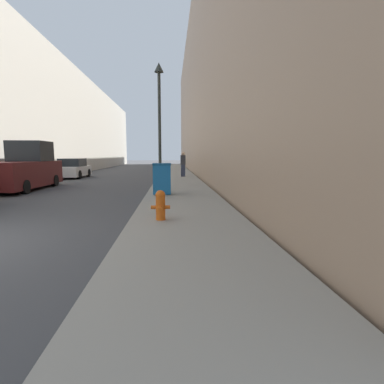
{
  "coord_description": "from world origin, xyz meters",
  "views": [
    {
      "loc": [
        4.77,
        -5.54,
        1.73
      ],
      "look_at": [
        6.26,
        16.41,
        -0.97
      ],
      "focal_mm": 28.0,
      "sensor_mm": 36.0,
      "label": 1
    }
  ],
  "objects_px": {
    "fire_hydrant": "(161,204)",
    "pickup_truck": "(24,170)",
    "trash_bin": "(162,179)",
    "lamppost": "(159,109)",
    "parked_sedan_near": "(73,169)",
    "pedestrian_on_sidewalk": "(183,164)"
  },
  "relations": [
    {
      "from": "lamppost",
      "to": "pickup_truck",
      "type": "xyz_separation_m",
      "value": [
        -6.84,
        -0.8,
        -3.19
      ]
    },
    {
      "from": "fire_hydrant",
      "to": "trash_bin",
      "type": "xyz_separation_m",
      "value": [
        -0.11,
        4.84,
        0.26
      ]
    },
    {
      "from": "trash_bin",
      "to": "lamppost",
      "type": "bearing_deg",
      "value": 93.09
    },
    {
      "from": "fire_hydrant",
      "to": "pickup_truck",
      "type": "distance_m",
      "value": 11.13
    },
    {
      "from": "fire_hydrant",
      "to": "trash_bin",
      "type": "height_order",
      "value": "trash_bin"
    },
    {
      "from": "fire_hydrant",
      "to": "lamppost",
      "type": "height_order",
      "value": "lamppost"
    },
    {
      "from": "trash_bin",
      "to": "lamppost",
      "type": "distance_m",
      "value": 5.6
    },
    {
      "from": "trash_bin",
      "to": "parked_sedan_near",
      "type": "bearing_deg",
      "value": 121.96
    },
    {
      "from": "trash_bin",
      "to": "pedestrian_on_sidewalk",
      "type": "height_order",
      "value": "pedestrian_on_sidewalk"
    },
    {
      "from": "lamppost",
      "to": "pedestrian_on_sidewalk",
      "type": "xyz_separation_m",
      "value": [
        1.48,
        5.84,
        -3.13
      ]
    },
    {
      "from": "lamppost",
      "to": "pickup_truck",
      "type": "bearing_deg",
      "value": -173.31
    },
    {
      "from": "parked_sedan_near",
      "to": "pedestrian_on_sidewalk",
      "type": "xyz_separation_m",
      "value": [
        8.46,
        -1.29,
        0.38
      ]
    },
    {
      "from": "lamppost",
      "to": "parked_sedan_near",
      "type": "xyz_separation_m",
      "value": [
        -6.98,
        7.13,
        -3.51
      ]
    },
    {
      "from": "pickup_truck",
      "to": "parked_sedan_near",
      "type": "distance_m",
      "value": 7.94
    },
    {
      "from": "fire_hydrant",
      "to": "parked_sedan_near",
      "type": "bearing_deg",
      "value": 114.07
    },
    {
      "from": "trash_bin",
      "to": "pedestrian_on_sidewalk",
      "type": "bearing_deg",
      "value": 83.12
    },
    {
      "from": "parked_sedan_near",
      "to": "fire_hydrant",
      "type": "bearing_deg",
      "value": -65.93
    },
    {
      "from": "pedestrian_on_sidewalk",
      "to": "fire_hydrant",
      "type": "bearing_deg",
      "value": -94.28
    },
    {
      "from": "fire_hydrant",
      "to": "trash_bin",
      "type": "distance_m",
      "value": 4.85
    },
    {
      "from": "trash_bin",
      "to": "lamppost",
      "type": "xyz_separation_m",
      "value": [
        -0.24,
        4.44,
        3.4
      ]
    },
    {
      "from": "pickup_truck",
      "to": "pedestrian_on_sidewalk",
      "type": "xyz_separation_m",
      "value": [
        8.32,
        6.65,
        0.06
      ]
    },
    {
      "from": "pickup_truck",
      "to": "lamppost",
      "type": "bearing_deg",
      "value": 6.69
    }
  ]
}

